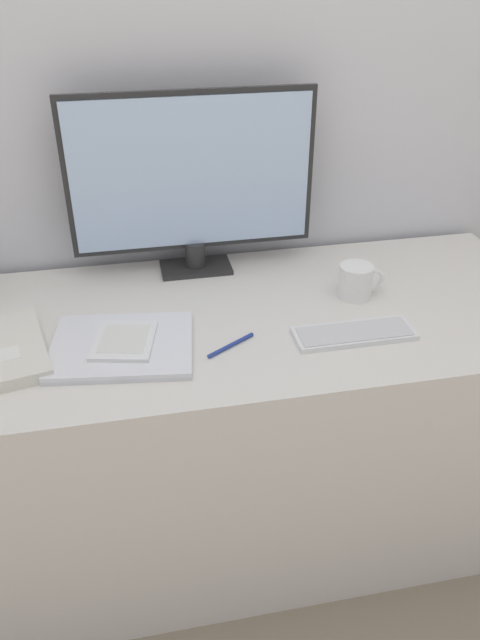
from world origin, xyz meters
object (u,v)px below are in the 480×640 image
(keyboard, at_px, (354,333))
(ereader, at_px, (124,340))
(laptop, at_px, (122,346))
(coffee_mug, at_px, (356,281))
(monitor, at_px, (192,180))
(pen, at_px, (231,345))

(keyboard, relative_size, ereader, 1.55)
(laptop, distance_m, coffee_mug, 0.61)
(monitor, bearing_deg, laptop, -120.89)
(coffee_mug, relative_size, pen, 1.01)
(keyboard, distance_m, ereader, 0.52)
(coffee_mug, distance_m, pen, 0.39)
(pen, bearing_deg, ereader, 170.78)
(ereader, bearing_deg, coffee_mug, 12.26)
(laptop, bearing_deg, keyboard, -5.30)
(keyboard, height_order, pen, keyboard)
(ereader, bearing_deg, laptop, -175.45)
(pen, bearing_deg, coffee_mug, 25.07)
(coffee_mug, bearing_deg, laptop, -167.81)
(keyboard, relative_size, pen, 2.37)
(monitor, bearing_deg, coffee_mug, -31.33)
(keyboard, xyz_separation_m, pen, (-0.29, 0.01, -0.00))
(pen, bearing_deg, keyboard, -2.27)
(laptop, distance_m, pen, 0.24)
(monitor, height_order, laptop, monitor)
(keyboard, height_order, laptop, laptop)
(laptop, bearing_deg, monitor, 59.11)
(ereader, bearing_deg, monitor, 59.77)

